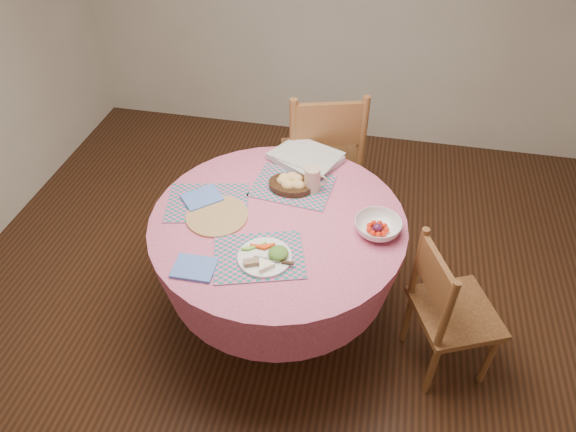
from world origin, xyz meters
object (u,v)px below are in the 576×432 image
chair_right (448,309)px  wicker_trivet (217,216)px  bread_bowl (291,183)px  fruit_bowl (378,227)px  dining_table (278,248)px  chair_back (323,158)px  dinner_plate (266,257)px  latte_mug (313,179)px

chair_right → wicker_trivet: 1.19m
wicker_trivet → bread_bowl: 0.42m
bread_bowl → fruit_bowl: bread_bowl is taller
chair_right → wicker_trivet: (-1.15, 0.08, 0.32)m
dining_table → chair_right: bearing=-8.2°
bread_bowl → fruit_bowl: bearing=-27.5°
chair_back → wicker_trivet: (-0.39, -0.87, 0.21)m
chair_right → bread_bowl: bearing=43.2°
chair_right → bread_bowl: chair_right is taller
dinner_plate → latte_mug: size_ratio=1.88×
fruit_bowl → latte_mug: bearing=145.0°
dinner_plate → bread_bowl: 0.52m
chair_right → fruit_bowl: 0.53m
dinner_plate → latte_mug: bearing=77.4°
chair_right → chair_back: (-0.76, 0.95, 0.11)m
bread_bowl → chair_back: bearing=81.7°
dinner_plate → latte_mug: (0.12, 0.52, 0.05)m
wicker_trivet → bread_bowl: (0.30, 0.29, 0.03)m
dining_table → wicker_trivet: wicker_trivet is taller
dining_table → wicker_trivet: (-0.29, -0.04, 0.20)m
dinner_plate → chair_back: bearing=85.3°
wicker_trivet → fruit_bowl: bearing=3.5°
chair_back → wicker_trivet: chair_back is taller
chair_right → chair_back: size_ratio=0.80×
dining_table → bread_bowl: bread_bowl is taller
latte_mug → bread_bowl: bearing=-177.7°
chair_right → latte_mug: (-0.73, 0.37, 0.39)m
dinner_plate → fruit_bowl: fruit_bowl is taller
fruit_bowl → dining_table: bearing=-179.3°
bread_bowl → latte_mug: size_ratio=1.74×
chair_back → latte_mug: bearing=76.5°
dinner_plate → latte_mug: latte_mug is taller
dinner_plate → latte_mug: 0.54m
wicker_trivet → latte_mug: (0.42, 0.29, 0.07)m
chair_back → dinner_plate: (-0.09, -1.10, 0.23)m
chair_right → fruit_bowl: chair_right is taller
dining_table → bread_bowl: (0.01, 0.24, 0.23)m
bread_bowl → wicker_trivet: bearing=-136.8°
bread_bowl → latte_mug: 0.12m
fruit_bowl → wicker_trivet: bearing=-176.5°
wicker_trivet → latte_mug: 0.51m
wicker_trivet → latte_mug: latte_mug is taller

